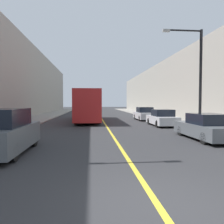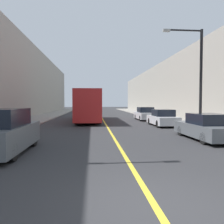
{
  "view_description": "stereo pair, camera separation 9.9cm",
  "coord_description": "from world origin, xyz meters",
  "px_view_note": "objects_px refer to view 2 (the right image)",
  "views": [
    {
      "loc": [
        -1.36,
        -4.25,
        2.12
      ],
      "look_at": [
        0.02,
        10.14,
        1.48
      ],
      "focal_mm": 35.0,
      "sensor_mm": 36.0,
      "label": 1
    },
    {
      "loc": [
        -1.26,
        -4.26,
        2.12
      ],
      "look_at": [
        0.02,
        10.14,
        1.48
      ],
      "focal_mm": 35.0,
      "sensor_mm": 36.0,
      "label": 2
    }
  ],
  "objects_px": {
    "bus": "(89,105)",
    "street_lamp_right": "(197,72)",
    "car_right_near": "(206,128)",
    "parked_suv_left": "(3,133)",
    "car_right_far": "(145,114)",
    "car_right_mid": "(163,118)"
  },
  "relations": [
    {
      "from": "street_lamp_right",
      "to": "parked_suv_left",
      "type": "bearing_deg",
      "value": -152.32
    },
    {
      "from": "bus",
      "to": "street_lamp_right",
      "type": "relative_size",
      "value": 1.65
    },
    {
      "from": "car_right_near",
      "to": "street_lamp_right",
      "type": "bearing_deg",
      "value": 71.73
    },
    {
      "from": "parked_suv_left",
      "to": "bus",
      "type": "bearing_deg",
      "value": 78.33
    },
    {
      "from": "car_right_near",
      "to": "street_lamp_right",
      "type": "distance_m",
      "value": 5.06
    },
    {
      "from": "bus",
      "to": "street_lamp_right",
      "type": "bearing_deg",
      "value": -50.8
    },
    {
      "from": "parked_suv_left",
      "to": "car_right_near",
      "type": "xyz_separation_m",
      "value": [
        10.1,
        2.52,
        -0.19
      ]
    },
    {
      "from": "car_right_far",
      "to": "street_lamp_right",
      "type": "distance_m",
      "value": 11.06
    },
    {
      "from": "bus",
      "to": "parked_suv_left",
      "type": "relative_size",
      "value": 2.66
    },
    {
      "from": "bus",
      "to": "parked_suv_left",
      "type": "bearing_deg",
      "value": -101.67
    },
    {
      "from": "car_right_mid",
      "to": "street_lamp_right",
      "type": "distance_m",
      "value": 5.49
    },
    {
      "from": "bus",
      "to": "street_lamp_right",
      "type": "xyz_separation_m",
      "value": [
        7.97,
        -9.77,
        2.49
      ]
    },
    {
      "from": "parked_suv_left",
      "to": "car_right_mid",
      "type": "distance_m",
      "value": 13.99
    },
    {
      "from": "bus",
      "to": "car_right_mid",
      "type": "relative_size",
      "value": 2.79
    },
    {
      "from": "car_right_mid",
      "to": "bus",
      "type": "bearing_deg",
      "value": 139.07
    },
    {
      "from": "parked_suv_left",
      "to": "car_right_far",
      "type": "distance_m",
      "value": 19.05
    },
    {
      "from": "bus",
      "to": "car_right_far",
      "type": "relative_size",
      "value": 2.71
    },
    {
      "from": "car_right_far",
      "to": "parked_suv_left",
      "type": "bearing_deg",
      "value": -121.39
    },
    {
      "from": "bus",
      "to": "car_right_far",
      "type": "bearing_deg",
      "value": 5.24
    },
    {
      "from": "car_right_far",
      "to": "street_lamp_right",
      "type": "bearing_deg",
      "value": -82.97
    },
    {
      "from": "bus",
      "to": "car_right_near",
      "type": "height_order",
      "value": "bus"
    },
    {
      "from": "car_right_far",
      "to": "car_right_mid",
      "type": "bearing_deg",
      "value": -89.6
    }
  ]
}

